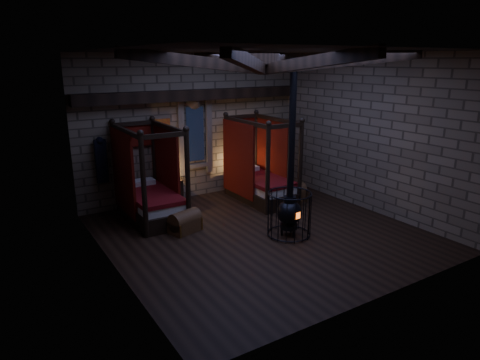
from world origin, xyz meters
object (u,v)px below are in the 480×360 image
bed_right (259,180)px  stove (289,210)px  bed_left (150,196)px  trunk_left (185,222)px  trunk_right (292,193)px

bed_right → stove: bearing=-109.5°
bed_left → stove: bearing=-50.5°
stove → bed_left: bearing=124.8°
trunk_left → trunk_right: size_ratio=1.03×
trunk_left → stove: bearing=-53.9°
bed_right → stove: stove is taller
bed_left → bed_right: 3.30m
bed_right → trunk_right: (0.71, -0.67, -0.35)m
bed_left → stove: stove is taller
stove → bed_right: bearing=65.6°
bed_left → trunk_left: (0.35, -1.37, -0.36)m
bed_left → trunk_right: (4.00, -0.93, -0.35)m
trunk_right → stove: stove is taller
bed_left → trunk_left: 1.46m
trunk_left → trunk_right: (3.65, 0.45, 0.00)m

